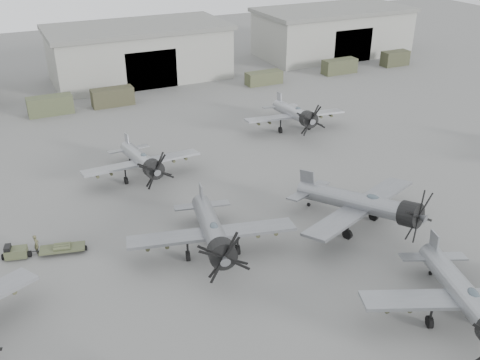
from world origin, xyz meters
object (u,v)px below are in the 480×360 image
object	(u,v)px
aircraft_far_0	(142,161)
tug_trailer	(34,251)
aircraft_mid_2	(365,204)
ground_crew	(36,244)
aircraft_near_1	(466,298)
aircraft_mid_1	(213,232)
aircraft_far_1	(296,114)

from	to	relation	value
aircraft_far_0	tug_trailer	distance (m)	15.40
aircraft_mid_2	ground_crew	xyz separation A→B (m)	(-26.60, 8.63, -1.73)
aircraft_near_1	ground_crew	xyz separation A→B (m)	(-25.05, 21.68, -1.68)
aircraft_mid_1	aircraft_far_1	size ratio (longest dim) A/B	1.05
ground_crew	aircraft_far_1	bearing A→B (deg)	-55.64
aircraft_mid_1	ground_crew	distance (m)	14.79
aircraft_mid_1	aircraft_far_0	size ratio (longest dim) A/B	1.11
aircraft_far_0	aircraft_far_1	size ratio (longest dim) A/B	0.95
aircraft_mid_2	ground_crew	distance (m)	28.02
aircraft_mid_1	ground_crew	world-z (taller)	aircraft_mid_1
aircraft_near_1	tug_trailer	size ratio (longest dim) A/B	2.12
aircraft_mid_2	tug_trailer	distance (m)	28.21
aircraft_far_1	aircraft_mid_2	bearing A→B (deg)	-97.93
aircraft_near_1	aircraft_far_1	size ratio (longest dim) A/B	1.03
aircraft_far_0	aircraft_far_1	distance (m)	21.96
aircraft_mid_2	ground_crew	bearing A→B (deg)	141.32
aircraft_near_1	ground_crew	world-z (taller)	aircraft_near_1
aircraft_far_1	tug_trailer	xyz separation A→B (m)	(-33.39, -14.54, -1.89)
aircraft_near_1	aircraft_far_0	distance (m)	33.46
aircraft_mid_1	tug_trailer	world-z (taller)	aircraft_mid_1
aircraft_far_0	aircraft_mid_2	bearing A→B (deg)	-51.56
aircraft_far_1	tug_trailer	distance (m)	36.47
ground_crew	tug_trailer	bearing A→B (deg)	155.12
aircraft_mid_2	aircraft_far_0	size ratio (longest dim) A/B	1.12
aircraft_mid_1	aircraft_far_0	world-z (taller)	aircraft_mid_1
aircraft_mid_2	ground_crew	size ratio (longest dim) A/B	8.39
aircraft_near_1	aircraft_far_1	distance (m)	36.68
aircraft_mid_1	ground_crew	size ratio (longest dim) A/B	8.30
aircraft_far_0	aircraft_near_1	bearing A→B (deg)	-68.22
aircraft_mid_2	ground_crew	world-z (taller)	aircraft_mid_2
aircraft_far_0	ground_crew	size ratio (longest dim) A/B	7.47
aircraft_near_1	aircraft_mid_2	xyz separation A→B (m)	(1.56, 13.04, 0.05)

